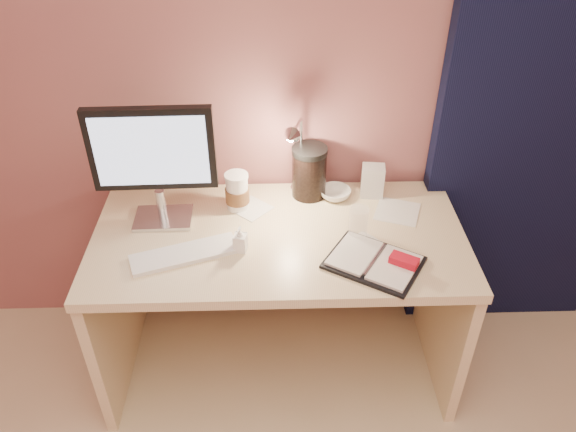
{
  "coord_description": "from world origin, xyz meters",
  "views": [
    {
      "loc": [
        -0.02,
        -0.28,
        2.03
      ],
      "look_at": [
        0.03,
        1.33,
        0.85
      ],
      "focal_mm": 35.0,
      "sensor_mm": 36.0,
      "label": 1
    }
  ],
  "objects_px": {
    "keyboard": "(184,254)",
    "dark_jar": "(309,174)",
    "desk": "(279,266)",
    "lotion_bottle": "(240,239)",
    "product_box": "(373,181)",
    "coffee_cup": "(237,192)",
    "desk_lamp": "(309,154)",
    "monitor": "(153,156)",
    "clear_cup": "(358,223)",
    "bowl": "(335,194)",
    "planner": "(376,262)"
  },
  "relations": [
    {
      "from": "monitor",
      "to": "dark_jar",
      "type": "bearing_deg",
      "value": 14.26
    },
    {
      "from": "monitor",
      "to": "keyboard",
      "type": "xyz_separation_m",
      "value": [
        0.11,
        -0.22,
        -0.28
      ]
    },
    {
      "from": "desk",
      "to": "keyboard",
      "type": "distance_m",
      "value": 0.45
    },
    {
      "from": "desk",
      "to": "monitor",
      "type": "distance_m",
      "value": 0.68
    },
    {
      "from": "bowl",
      "to": "monitor",
      "type": "bearing_deg",
      "value": -168.87
    },
    {
      "from": "dark_jar",
      "to": "coffee_cup",
      "type": "bearing_deg",
      "value": -163.76
    },
    {
      "from": "product_box",
      "to": "dark_jar",
      "type": "bearing_deg",
      "value": -175.11
    },
    {
      "from": "clear_cup",
      "to": "bowl",
      "type": "height_order",
      "value": "clear_cup"
    },
    {
      "from": "monitor",
      "to": "planner",
      "type": "relative_size",
      "value": 1.23
    },
    {
      "from": "clear_cup",
      "to": "bowl",
      "type": "distance_m",
      "value": 0.27
    },
    {
      "from": "keyboard",
      "to": "dark_jar",
      "type": "relative_size",
      "value": 1.94
    },
    {
      "from": "bowl",
      "to": "desk_lamp",
      "type": "relative_size",
      "value": 0.36
    },
    {
      "from": "coffee_cup",
      "to": "bowl",
      "type": "distance_m",
      "value": 0.4
    },
    {
      "from": "monitor",
      "to": "dark_jar",
      "type": "distance_m",
      "value": 0.62
    },
    {
      "from": "planner",
      "to": "clear_cup",
      "type": "xyz_separation_m",
      "value": [
        -0.05,
        0.16,
        0.05
      ]
    },
    {
      "from": "keyboard",
      "to": "clear_cup",
      "type": "xyz_separation_m",
      "value": [
        0.63,
        0.09,
        0.05
      ]
    },
    {
      "from": "desk",
      "to": "product_box",
      "type": "relative_size",
      "value": 10.4
    },
    {
      "from": "bowl",
      "to": "desk_lamp",
      "type": "bearing_deg",
      "value": -169.87
    },
    {
      "from": "keyboard",
      "to": "lotion_bottle",
      "type": "bearing_deg",
      "value": -11.73
    },
    {
      "from": "planner",
      "to": "desk_lamp",
      "type": "xyz_separation_m",
      "value": [
        -0.22,
        0.4,
        0.21
      ]
    },
    {
      "from": "bowl",
      "to": "desk_lamp",
      "type": "distance_m",
      "value": 0.23
    },
    {
      "from": "monitor",
      "to": "clear_cup",
      "type": "xyz_separation_m",
      "value": [
        0.74,
        -0.13,
        -0.22
      ]
    },
    {
      "from": "dark_jar",
      "to": "desk_lamp",
      "type": "xyz_separation_m",
      "value": [
        -0.0,
        -0.05,
        0.12
      ]
    },
    {
      "from": "clear_cup",
      "to": "bowl",
      "type": "xyz_separation_m",
      "value": [
        -0.06,
        0.26,
        -0.04
      ]
    },
    {
      "from": "dark_jar",
      "to": "desk",
      "type": "bearing_deg",
      "value": -123.85
    },
    {
      "from": "planner",
      "to": "lotion_bottle",
      "type": "xyz_separation_m",
      "value": [
        -0.48,
        0.09,
        0.04
      ]
    },
    {
      "from": "monitor",
      "to": "product_box",
      "type": "xyz_separation_m",
      "value": [
        0.83,
        0.15,
        -0.22
      ]
    },
    {
      "from": "monitor",
      "to": "keyboard",
      "type": "distance_m",
      "value": 0.37
    },
    {
      "from": "keyboard",
      "to": "desk",
      "type": "bearing_deg",
      "value": 9.88
    },
    {
      "from": "monitor",
      "to": "lotion_bottle",
      "type": "bearing_deg",
      "value": -33.41
    },
    {
      "from": "monitor",
      "to": "bowl",
      "type": "distance_m",
      "value": 0.74
    },
    {
      "from": "keyboard",
      "to": "coffee_cup",
      "type": "bearing_deg",
      "value": 39.58
    },
    {
      "from": "dark_jar",
      "to": "product_box",
      "type": "height_order",
      "value": "dark_jar"
    },
    {
      "from": "desk_lamp",
      "to": "lotion_bottle",
      "type": "bearing_deg",
      "value": -111.75
    },
    {
      "from": "planner",
      "to": "desk_lamp",
      "type": "distance_m",
      "value": 0.5
    },
    {
      "from": "desk",
      "to": "lotion_bottle",
      "type": "xyz_separation_m",
      "value": [
        -0.14,
        -0.16,
        0.28
      ]
    },
    {
      "from": "coffee_cup",
      "to": "lotion_bottle",
      "type": "height_order",
      "value": "coffee_cup"
    },
    {
      "from": "keyboard",
      "to": "product_box",
      "type": "height_order",
      "value": "product_box"
    },
    {
      "from": "product_box",
      "to": "desk_lamp",
      "type": "bearing_deg",
      "value": -164.94
    },
    {
      "from": "keyboard",
      "to": "desk_lamp",
      "type": "xyz_separation_m",
      "value": [
        0.46,
        0.33,
        0.21
      ]
    },
    {
      "from": "monitor",
      "to": "keyboard",
      "type": "height_order",
      "value": "monitor"
    },
    {
      "from": "coffee_cup",
      "to": "product_box",
      "type": "bearing_deg",
      "value": 7.69
    },
    {
      "from": "clear_cup",
      "to": "product_box",
      "type": "relative_size",
      "value": 0.93
    },
    {
      "from": "keyboard",
      "to": "dark_jar",
      "type": "distance_m",
      "value": 0.61
    },
    {
      "from": "lotion_bottle",
      "to": "desk_lamp",
      "type": "bearing_deg",
      "value": 49.33
    },
    {
      "from": "product_box",
      "to": "desk_lamp",
      "type": "height_order",
      "value": "desk_lamp"
    },
    {
      "from": "keyboard",
      "to": "bowl",
      "type": "distance_m",
      "value": 0.67
    },
    {
      "from": "keyboard",
      "to": "monitor",
      "type": "bearing_deg",
      "value": 96.97
    },
    {
      "from": "bowl",
      "to": "clear_cup",
      "type": "bearing_deg",
      "value": -77.65
    },
    {
      "from": "clear_cup",
      "to": "product_box",
      "type": "height_order",
      "value": "product_box"
    }
  ]
}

